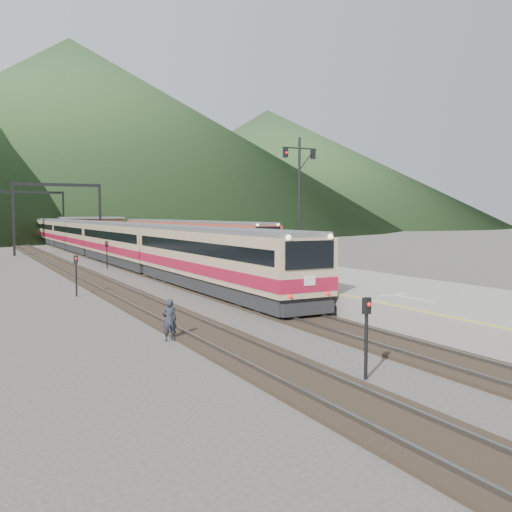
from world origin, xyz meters
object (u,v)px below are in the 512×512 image
second_train (185,234)px  worker (169,320)px  signal_mast (299,193)px  main_train (79,235)px

second_train → worker: size_ratio=27.20×
second_train → signal_mast: 38.71m
second_train → signal_mast: size_ratio=5.28×
worker → signal_mast: bearing=-135.2°
main_train → worker: 51.46m
main_train → second_train: (11.50, -5.41, 0.06)m
main_train → worker: (-6.49, -51.03, -1.26)m
second_train → worker: second_train is taller
signal_mast → worker: 13.93m
main_train → worker: main_train is taller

